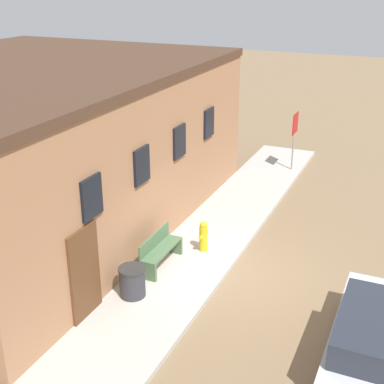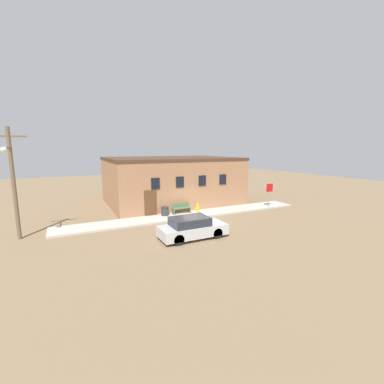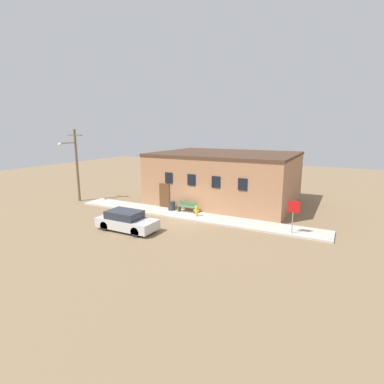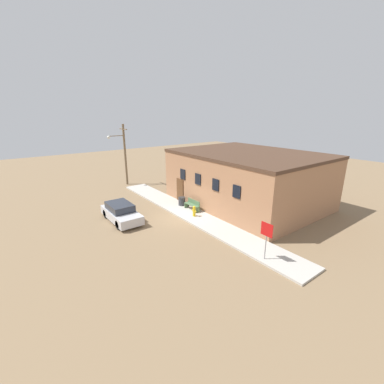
{
  "view_description": "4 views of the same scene",
  "coord_description": "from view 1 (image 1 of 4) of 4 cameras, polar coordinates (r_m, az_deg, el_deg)",
  "views": [
    {
      "loc": [
        -11.06,
        -3.89,
        7.07
      ],
      "look_at": [
        0.2,
        1.09,
        1.98
      ],
      "focal_mm": 50.0,
      "sensor_mm": 36.0,
      "label": 1
    },
    {
      "loc": [
        -9.07,
        -17.48,
        5.46
      ],
      "look_at": [
        0.2,
        1.09,
        1.98
      ],
      "focal_mm": 24.0,
      "sensor_mm": 36.0,
      "label": 2
    },
    {
      "loc": [
        10.71,
        -18.96,
        6.78
      ],
      "look_at": [
        0.2,
        1.09,
        1.98
      ],
      "focal_mm": 28.0,
      "sensor_mm": 36.0,
      "label": 3
    },
    {
      "loc": [
        15.49,
        -10.36,
        7.92
      ],
      "look_at": [
        0.2,
        1.09,
        1.98
      ],
      "focal_mm": 24.0,
      "sensor_mm": 36.0,
      "label": 4
    }
  ],
  "objects": [
    {
      "name": "parked_car",
      "position": [
        10.9,
        19.4,
        -15.12
      ],
      "size": [
        4.2,
        1.77,
        1.34
      ],
      "color": "black",
      "rests_on": "ground"
    },
    {
      "name": "brick_building",
      "position": [
        16.61,
        -17.95,
        4.74
      ],
      "size": [
        12.4,
        9.5,
        4.64
      ],
      "color": "#A87551",
      "rests_on": "ground"
    },
    {
      "name": "stop_sign",
      "position": [
        20.16,
        10.89,
        6.5
      ],
      "size": [
        0.76,
        0.06,
        2.17
      ],
      "color": "gray",
      "rests_on": "sidewalk"
    },
    {
      "name": "bench",
      "position": [
        13.58,
        -3.47,
        -6.21
      ],
      "size": [
        1.56,
        0.44,
        0.86
      ],
      "color": "#4C6B47",
      "rests_on": "sidewalk"
    },
    {
      "name": "ground_plane",
      "position": [
        13.69,
        3.9,
        -8.69
      ],
      "size": [
        80.0,
        80.0,
        0.0
      ],
      "primitive_type": "plane",
      "color": "#846B4C"
    },
    {
      "name": "trash_bin",
      "position": [
        12.49,
        -6.39,
        -9.48
      ],
      "size": [
        0.63,
        0.63,
        0.72
      ],
      "color": "#333338",
      "rests_on": "sidewalk"
    },
    {
      "name": "fire_hydrant",
      "position": [
        14.26,
        1.22,
        -4.73
      ],
      "size": [
        0.46,
        0.22,
        0.85
      ],
      "color": "gold",
      "rests_on": "sidewalk"
    },
    {
      "name": "sidewalk",
      "position": [
        14.01,
        -0.33,
        -7.54
      ],
      "size": [
        20.78,
        2.19,
        0.13
      ],
      "color": "#BCB7AD",
      "rests_on": "ground"
    }
  ]
}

